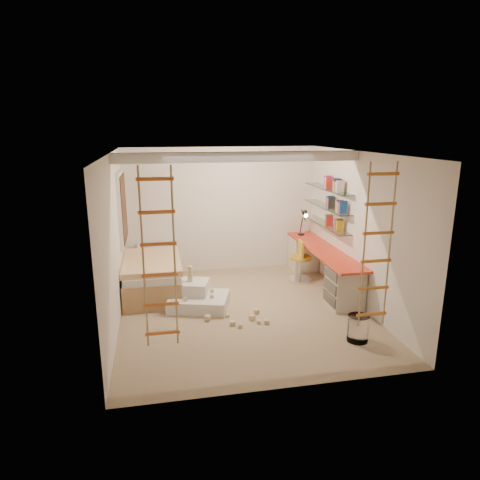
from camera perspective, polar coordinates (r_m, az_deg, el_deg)
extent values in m
plane|color=tan|center=(7.26, 0.47, -9.41)|extent=(4.50, 4.50, 0.00)
cube|color=white|center=(6.93, 0.00, 11.02)|extent=(4.00, 0.18, 0.16)
cube|color=white|center=(8.13, -15.50, 4.14)|extent=(0.06, 1.15, 1.35)
cube|color=#4C2D1E|center=(8.13, -15.21, 4.16)|extent=(0.02, 1.00, 1.20)
cylinder|color=white|center=(6.46, 15.46, -11.28)|extent=(0.31, 0.31, 0.38)
cube|color=red|center=(8.24, 11.07, -1.32)|extent=(0.55, 2.80, 0.04)
cube|color=beige|center=(9.33, 8.43, -1.71)|extent=(0.52, 0.55, 0.71)
cube|color=beige|center=(7.49, 13.82, -6.13)|extent=(0.52, 0.55, 0.71)
cube|color=#4C4742|center=(7.30, 12.01, -4.46)|extent=(0.02, 0.50, 0.18)
cube|color=#4C4742|center=(7.37, 11.92, -6.07)|extent=(0.02, 0.50, 0.18)
cube|color=#4C4742|center=(7.45, 11.83, -7.66)|extent=(0.02, 0.50, 0.18)
cube|color=white|center=(8.47, 11.39, 2.02)|extent=(0.25, 1.80, 0.01)
cube|color=white|center=(8.40, 11.51, 4.36)|extent=(0.25, 1.80, 0.01)
cube|color=white|center=(8.34, 11.64, 6.72)|extent=(0.25, 1.80, 0.01)
cube|color=#AD7F51|center=(8.19, -11.56, -5.17)|extent=(1.00, 2.00, 0.45)
cube|color=white|center=(8.10, -11.66, -3.27)|extent=(0.95, 1.95, 0.12)
cube|color=orange|center=(7.92, -11.70, -2.84)|extent=(1.02, 1.60, 0.10)
cube|color=white|center=(8.83, -11.70, -0.95)|extent=(0.55, 0.35, 0.12)
cylinder|color=black|center=(9.25, 8.13, 0.76)|extent=(0.14, 0.14, 0.02)
cylinder|color=black|center=(9.21, 8.17, 1.91)|extent=(0.02, 0.15, 0.36)
cylinder|color=black|center=(9.07, 8.44, 3.31)|extent=(0.02, 0.27, 0.20)
cone|color=black|center=(8.95, 8.71, 3.48)|extent=(0.12, 0.14, 0.15)
cylinder|color=#FFEABF|center=(8.92, 8.79, 3.24)|extent=(0.08, 0.04, 0.08)
cylinder|color=#BA8F23|center=(8.54, 8.05, -2.35)|extent=(0.47, 0.47, 0.06)
cube|color=#B98F23|center=(8.47, 8.13, -1.11)|extent=(0.07, 0.33, 0.31)
cylinder|color=silver|center=(8.60, 8.00, -3.72)|extent=(0.06, 0.06, 0.43)
cylinder|color=silver|center=(8.68, 7.94, -5.23)|extent=(0.53, 0.53, 0.05)
cube|color=silver|center=(7.37, -5.48, -8.17)|extent=(1.14, 1.00, 0.21)
cube|color=silver|center=(7.42, -6.60, -6.26)|extent=(0.70, 0.63, 0.21)
cube|color=#CCB284|center=(7.37, -6.63, -5.19)|extent=(0.10, 0.10, 0.08)
cube|color=#CCB284|center=(7.35, -6.65, -4.64)|extent=(0.09, 0.09, 0.07)
cube|color=#CCB284|center=(7.32, -6.67, -3.94)|extent=(0.07, 0.07, 0.12)
cube|color=#CCB284|center=(7.21, -3.80, -7.50)|extent=(0.06, 0.06, 0.06)
cube|color=#CCB284|center=(7.46, -3.76, -6.73)|extent=(0.06, 0.06, 0.06)
cube|color=#CCB284|center=(7.14, -7.30, -7.81)|extent=(0.06, 0.06, 0.06)
cube|color=#CCB284|center=(7.02, -1.67, -9.97)|extent=(0.07, 0.07, 0.07)
cube|color=#CCB284|center=(6.74, -0.99, -11.06)|extent=(0.07, 0.07, 0.07)
cube|color=#CCB284|center=(6.68, 0.04, -11.31)|extent=(0.07, 0.07, 0.07)
cube|color=#CCB284|center=(6.80, 3.60, -10.84)|extent=(0.07, 0.07, 0.07)
cube|color=#CCB284|center=(6.92, 1.61, -10.35)|extent=(0.07, 0.07, 0.07)
cube|color=#CCB284|center=(6.91, -4.35, -10.42)|extent=(0.07, 0.07, 0.07)
cube|color=#CCB284|center=(7.15, 2.20, -9.50)|extent=(0.07, 0.07, 0.07)
cube|color=#CCB284|center=(6.80, 2.55, -10.83)|extent=(0.07, 0.07, 0.07)
cube|color=yellow|center=(8.44, 11.43, 2.79)|extent=(0.14, 0.46, 0.22)
cube|color=#262626|center=(8.38, 11.55, 5.14)|extent=(0.14, 0.70, 0.22)
cube|color=orange|center=(8.33, 11.68, 7.51)|extent=(0.14, 0.70, 0.22)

